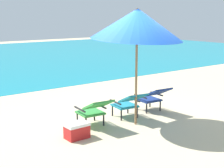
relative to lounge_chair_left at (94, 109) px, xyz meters
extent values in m
plane|color=#CCB78E|center=(0.92, 4.04, -0.40)|extent=(40.00, 40.00, 0.00)
cube|color=#338E3D|center=(0.02, 0.17, -0.12)|extent=(0.56, 0.54, 0.04)
cube|color=#338E3D|center=(-0.02, -0.19, 0.15)|extent=(0.56, 0.56, 0.27)
cylinder|color=black|center=(-0.19, 0.40, -0.27)|extent=(0.04, 0.04, 0.26)
cylinder|color=black|center=(0.25, 0.36, -0.27)|extent=(0.04, 0.04, 0.26)
cylinder|color=black|center=(-0.22, -0.02, -0.27)|extent=(0.04, 0.04, 0.26)
cylinder|color=black|center=(0.22, -0.05, -0.27)|extent=(0.04, 0.04, 0.26)
cube|color=black|center=(-0.24, 0.20, 0.00)|extent=(0.07, 0.50, 0.03)
cube|color=black|center=(0.27, 0.15, 0.00)|extent=(0.07, 0.50, 0.03)
cube|color=teal|center=(1.00, 0.17, -0.12)|extent=(0.58, 0.57, 0.04)
cube|color=teal|center=(0.95, -0.19, 0.15)|extent=(0.59, 0.58, 0.27)
cylinder|color=black|center=(0.81, 0.41, -0.27)|extent=(0.04, 0.04, 0.26)
cylinder|color=black|center=(1.25, 0.35, -0.27)|extent=(0.04, 0.04, 0.26)
cylinder|color=black|center=(0.75, -0.01, -0.27)|extent=(0.04, 0.04, 0.26)
cylinder|color=black|center=(1.19, -0.07, -0.27)|extent=(0.04, 0.04, 0.26)
cube|color=black|center=(0.74, 0.20, 0.00)|extent=(0.10, 0.50, 0.03)
cube|color=black|center=(1.26, 0.13, 0.00)|extent=(0.10, 0.50, 0.03)
cube|color=navy|center=(1.84, 0.24, -0.12)|extent=(0.56, 0.54, 0.04)
cube|color=navy|center=(1.81, -0.12, 0.15)|extent=(0.56, 0.56, 0.27)
cylinder|color=black|center=(1.64, 0.47, -0.27)|extent=(0.04, 0.04, 0.26)
cylinder|color=black|center=(2.08, 0.43, -0.27)|extent=(0.04, 0.04, 0.26)
cylinder|color=black|center=(1.61, 0.05, -0.27)|extent=(0.04, 0.04, 0.26)
cylinder|color=black|center=(2.04, 0.01, -0.27)|extent=(0.04, 0.04, 0.26)
cube|color=black|center=(1.58, 0.26, 0.00)|extent=(0.07, 0.50, 0.03)
cube|color=black|center=(2.10, 0.22, 0.00)|extent=(0.07, 0.50, 0.03)
cylinder|color=olive|center=(0.84, -0.41, 0.56)|extent=(0.05, 0.05, 1.93)
cone|color=blue|center=(0.84, -0.41, 1.82)|extent=(2.53, 2.55, 0.74)
sphere|color=#4C3823|center=(0.84, -0.41, 2.11)|extent=(0.07, 0.07, 0.07)
cube|color=red|center=(-0.65, -0.36, -0.27)|extent=(0.45, 0.31, 0.26)
cube|color=white|center=(-0.65, -0.36, -0.11)|extent=(0.47, 0.33, 0.06)
camera|label=1|loc=(-3.86, -5.77, 2.02)|focal=53.27mm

